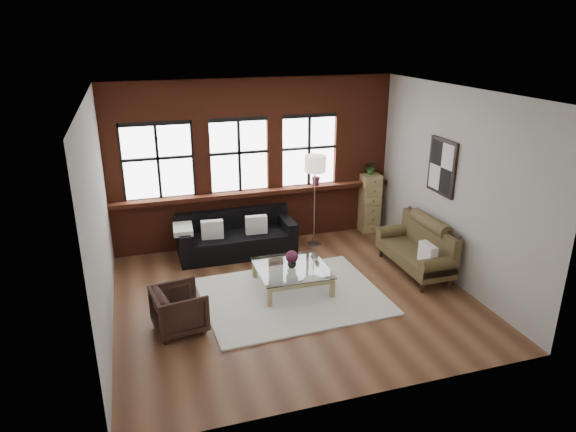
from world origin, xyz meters
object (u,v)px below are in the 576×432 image
object	(u,v)px
vintage_settee	(415,247)
coffee_table	(292,278)
dark_sofa	(236,234)
armchair	(179,309)
floor_lamp	(315,198)
vase	(292,263)
drawer_chest	(369,203)

from	to	relation	value
vintage_settee	coffee_table	size ratio (longest dim) A/B	1.49
dark_sofa	coffee_table	xyz separation A→B (m)	(0.58, -1.62, -0.21)
armchair	dark_sofa	bearing A→B (deg)	-38.43
coffee_table	dark_sofa	bearing A→B (deg)	109.56
dark_sofa	vintage_settee	world-z (taller)	vintage_settee
dark_sofa	floor_lamp	bearing A→B (deg)	-1.51
dark_sofa	armchair	distance (m)	2.68
vintage_settee	vase	distance (m)	2.24
armchair	coffee_table	distance (m)	2.02
dark_sofa	armchair	world-z (taller)	dark_sofa
armchair	coffee_table	bearing A→B (deg)	-78.42
drawer_chest	vase	bearing A→B (deg)	-139.67
armchair	vase	xyz separation A→B (m)	(1.89, 0.71, 0.13)
vase	drawer_chest	world-z (taller)	drawer_chest
dark_sofa	coffee_table	bearing A→B (deg)	-70.44
vintage_settee	coffee_table	distance (m)	2.25
floor_lamp	vintage_settee	bearing A→B (deg)	-51.80
vintage_settee	armchair	size ratio (longest dim) A/B	2.41
floor_lamp	dark_sofa	bearing A→B (deg)	178.49
vase	floor_lamp	xyz separation A→B (m)	(0.96, 1.58, 0.53)
armchair	drawer_chest	distance (m)	5.00
dark_sofa	coffee_table	distance (m)	1.73
armchair	vintage_settee	bearing A→B (deg)	-89.83
drawer_chest	floor_lamp	distance (m)	1.46
vintage_settee	drawer_chest	xyz separation A→B (m)	(0.09, 2.01, 0.16)
dark_sofa	floor_lamp	distance (m)	1.64
drawer_chest	floor_lamp	xyz separation A→B (m)	(-1.36, -0.39, 0.36)
dark_sofa	vase	world-z (taller)	dark_sofa
coffee_table	vase	distance (m)	0.27
vintage_settee	drawer_chest	world-z (taller)	drawer_chest
vintage_settee	floor_lamp	xyz separation A→B (m)	(-1.28, 1.62, 0.52)
armchair	drawer_chest	size ratio (longest dim) A/B	0.58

